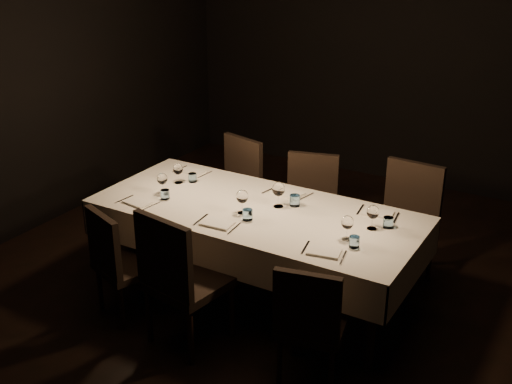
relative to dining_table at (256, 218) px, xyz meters
The scene contains 14 objects.
room 0.81m from the dining_table, ahead, with size 5.01×6.01×3.01m.
dining_table is the anchor object (origin of this frame).
chair_near_left 1.08m from the dining_table, 133.77° to the right, with size 0.54×0.54×0.88m.
place_setting_near_left 0.84m from the dining_table, 164.71° to the right, with size 0.32×0.40×0.17m.
chair_near_center 0.85m from the dining_table, 97.96° to the right, with size 0.56×0.56×1.03m.
place_setting_near_center 0.27m from the dining_table, 101.02° to the right, with size 0.35×0.41×0.19m.
chair_near_right 1.14m from the dining_table, 42.04° to the right, with size 0.50×0.50×0.87m.
place_setting_near_right 0.84m from the dining_table, 15.18° to the right, with size 0.34×0.40×0.18m.
chair_far_left 1.08m from the dining_table, 131.37° to the left, with size 0.56×0.56×0.96m.
place_setting_far_left 0.86m from the dining_table, 165.13° to the left, with size 0.32×0.40×0.17m.
chair_far_center 0.84m from the dining_table, 85.70° to the left, with size 0.55×0.55×0.93m.
place_setting_far_center 0.30m from the dining_table, 58.42° to the left, with size 0.38×0.42×0.20m.
chair_far_right 1.26m from the dining_table, 43.51° to the left, with size 0.51×0.51×1.00m.
place_setting_far_right 0.93m from the dining_table, 13.69° to the left, with size 0.34×0.41×0.18m.
Camera 1 is at (2.26, -3.83, 2.78)m, focal length 45.00 mm.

